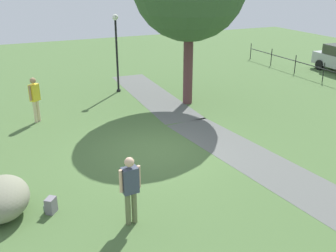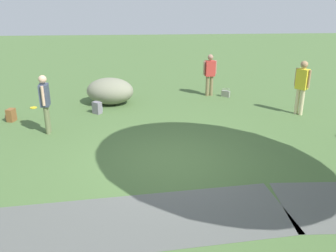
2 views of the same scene
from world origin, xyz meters
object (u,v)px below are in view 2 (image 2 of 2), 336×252
at_px(lawn_boulder, 110,91).
at_px(spare_backpack_on_lawn, 11,115).
at_px(passerby_on_path, 302,84).
at_px(handbag_on_grass, 226,93).
at_px(backpack_by_boulder, 97,108).
at_px(man_near_boulder, 45,100).
at_px(frisbee_on_grass, 34,108).
at_px(woman_with_handbag, 210,72).

height_order(lawn_boulder, spare_backpack_on_lawn, lawn_boulder).
relative_size(passerby_on_path, spare_backpack_on_lawn, 4.46).
distance_m(handbag_on_grass, backpack_by_boulder, 4.97).
xyz_separation_m(man_near_boulder, frisbee_on_grass, (1.08, -2.39, -0.98)).
height_order(lawn_boulder, passerby_on_path, passerby_on_path).
relative_size(handbag_on_grass, spare_backpack_on_lawn, 0.95).
bearing_deg(frisbee_on_grass, woman_with_handbag, -169.79).
distance_m(lawn_boulder, spare_backpack_on_lawn, 3.42).
height_order(handbag_on_grass, backpack_by_boulder, backpack_by_boulder).
distance_m(lawn_boulder, man_near_boulder, 3.20).
distance_m(woman_with_handbag, man_near_boulder, 6.37).
relative_size(man_near_boulder, handbag_on_grass, 4.51).
xyz_separation_m(lawn_boulder, spare_backpack_on_lawn, (2.98, 1.65, -0.27)).
bearing_deg(backpack_by_boulder, woman_with_handbag, -155.35).
relative_size(passerby_on_path, handbag_on_grass, 4.70).
height_order(backpack_by_boulder, frisbee_on_grass, backpack_by_boulder).
xyz_separation_m(man_near_boulder, spare_backpack_on_lawn, (1.41, -1.08, -0.80)).
height_order(passerby_on_path, frisbee_on_grass, passerby_on_path).
bearing_deg(man_near_boulder, passerby_on_path, -171.64).
distance_m(lawn_boulder, handbag_on_grass, 4.39).
bearing_deg(man_near_boulder, backpack_by_boulder, -126.38).
relative_size(lawn_boulder, spare_backpack_on_lawn, 4.75).
bearing_deg(lawn_boulder, man_near_boulder, 60.00).
bearing_deg(frisbee_on_grass, passerby_on_path, 172.24).
distance_m(backpack_by_boulder, spare_backpack_on_lawn, 2.70).
height_order(woman_with_handbag, man_near_boulder, man_near_boulder).
distance_m(woman_with_handbag, handbag_on_grass, 1.01).
distance_m(spare_backpack_on_lawn, frisbee_on_grass, 1.36).
xyz_separation_m(woman_with_handbag, man_near_boulder, (5.30, 3.54, 0.08)).
bearing_deg(woman_with_handbag, passerby_on_path, 137.58).
relative_size(woman_with_handbag, frisbee_on_grass, 7.03).
xyz_separation_m(backpack_by_boulder, frisbee_on_grass, (2.31, -0.72, -0.18)).
bearing_deg(man_near_boulder, frisbee_on_grass, -65.61).
bearing_deg(spare_backpack_on_lawn, lawn_boulder, -151.01).
bearing_deg(handbag_on_grass, backpack_by_boulder, 19.50).
bearing_deg(lawn_boulder, handbag_on_grass, -172.21).
bearing_deg(man_near_boulder, lawn_boulder, -120.00).
distance_m(woman_with_handbag, passerby_on_path, 3.52).
xyz_separation_m(lawn_boulder, frisbee_on_grass, (2.66, 0.34, -0.46)).
xyz_separation_m(lawn_boulder, man_near_boulder, (1.58, 2.73, 0.53)).
bearing_deg(handbag_on_grass, passerby_on_path, 132.65).
relative_size(lawn_boulder, backpack_by_boulder, 4.75).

